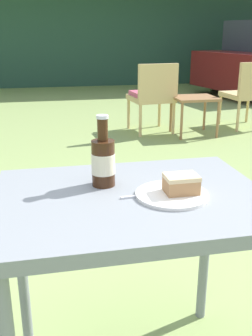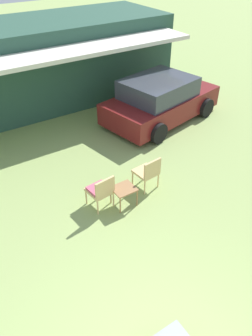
# 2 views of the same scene
# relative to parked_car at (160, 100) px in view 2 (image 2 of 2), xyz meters

# --- Properties ---
(cabin_building) EXTENTS (11.34, 4.36, 2.68)m
(cabin_building) POSITION_rel_parked_car_xyz_m (-3.70, 3.49, 0.69)
(cabin_building) COLOR #284C3D
(cabin_building) RESTS_ON ground_plane
(parked_car) EXTENTS (4.11, 2.61, 1.39)m
(parked_car) POSITION_rel_parked_car_xyz_m (0.00, 0.00, 0.00)
(parked_car) COLOR maroon
(parked_car) RESTS_ON ground_plane
(wicker_chair_cushioned) EXTENTS (0.53, 0.55, 0.84)m
(wicker_chair_cushioned) POSITION_rel_parked_car_xyz_m (-3.66, -2.62, -0.19)
(wicker_chair_cushioned) COLOR tan
(wicker_chair_cushioned) RESTS_ON ground_plane
(wicker_chair_plain) EXTENTS (0.53, 0.54, 0.84)m
(wicker_chair_plain) POSITION_rel_parked_car_xyz_m (-2.41, -2.64, -0.19)
(wicker_chair_plain) COLOR tan
(wicker_chair_plain) RESTS_ON ground_plane
(garden_side_table) EXTENTS (0.49, 0.45, 0.46)m
(garden_side_table) POSITION_rel_parked_car_xyz_m (-3.20, -2.83, -0.27)
(garden_side_table) COLOR #996B42
(garden_side_table) RESTS_ON ground_plane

